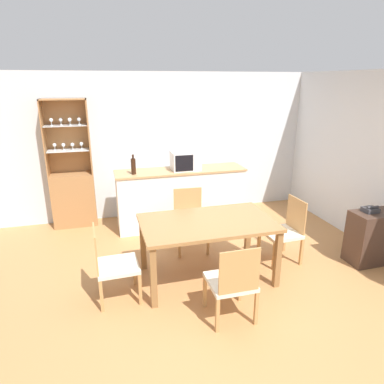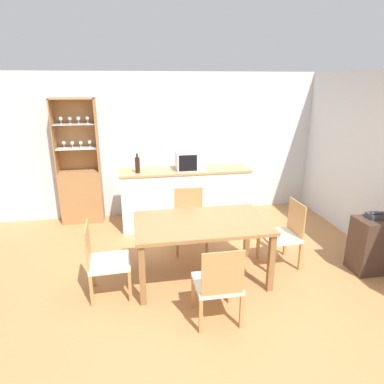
# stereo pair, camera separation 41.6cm
# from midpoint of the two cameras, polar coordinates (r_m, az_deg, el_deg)

# --- Properties ---
(ground_plane) EXTENTS (18.00, 18.00, 0.00)m
(ground_plane) POSITION_cam_midpoint_polar(r_m,az_deg,el_deg) (4.36, 1.33, -15.35)
(ground_plane) COLOR #B27A47
(wall_back) EXTENTS (6.80, 0.06, 2.55)m
(wall_back) POSITION_cam_midpoint_polar(r_m,az_deg,el_deg) (6.30, -5.54, 7.73)
(wall_back) COLOR silver
(wall_back) RESTS_ON ground_plane
(kitchen_counter) EXTENTS (2.16, 0.56, 0.99)m
(kitchen_counter) POSITION_cam_midpoint_polar(r_m,az_deg,el_deg) (5.84, -3.90, -0.97)
(kitchen_counter) COLOR white
(kitchen_counter) RESTS_ON ground_plane
(display_cabinet) EXTENTS (0.71, 0.34, 2.13)m
(display_cabinet) POSITION_cam_midpoint_polar(r_m,az_deg,el_deg) (6.21, -21.05, 0.33)
(display_cabinet) COLOR #A37042
(display_cabinet) RESTS_ON ground_plane
(dining_table) EXTENTS (1.62, 0.97, 0.77)m
(dining_table) POSITION_cam_midpoint_polar(r_m,az_deg,el_deg) (4.20, -0.25, -6.07)
(dining_table) COLOR olive
(dining_table) RESTS_ON ground_plane
(dining_chair_head_near) EXTENTS (0.46, 0.46, 0.89)m
(dining_chair_head_near) POSITION_cam_midpoint_polar(r_m,az_deg,el_deg) (3.62, 3.34, -14.82)
(dining_chair_head_near) COLOR beige
(dining_chair_head_near) RESTS_ON ground_plane
(dining_chair_head_far) EXTENTS (0.48, 0.48, 0.89)m
(dining_chair_head_far) POSITION_cam_midpoint_polar(r_m,az_deg,el_deg) (5.04, -2.71, -4.83)
(dining_chair_head_far) COLOR beige
(dining_chair_head_far) RESTS_ON ground_plane
(dining_chair_side_left_near) EXTENTS (0.47, 0.47, 0.89)m
(dining_chair_side_left_near) POSITION_cam_midpoint_polar(r_m,az_deg,el_deg) (4.06, -15.98, -11.58)
(dining_chair_side_left_near) COLOR beige
(dining_chair_side_left_near) RESTS_ON ground_plane
(dining_chair_side_right_far) EXTENTS (0.48, 0.48, 0.89)m
(dining_chair_side_right_far) POSITION_cam_midpoint_polar(r_m,az_deg,el_deg) (4.83, 12.75, -6.35)
(dining_chair_side_right_far) COLOR beige
(dining_chair_side_right_far) RESTS_ON ground_plane
(microwave) EXTENTS (0.46, 0.35, 0.30)m
(microwave) POSITION_cam_midpoint_polar(r_m,az_deg,el_deg) (5.66, -3.21, 5.21)
(microwave) COLOR silver
(microwave) RESTS_ON kitchen_counter
(wine_bottle) EXTENTS (0.08, 0.08, 0.31)m
(wine_bottle) POSITION_cam_midpoint_polar(r_m,az_deg,el_deg) (5.49, -11.90, 4.24)
(wine_bottle) COLOR black
(wine_bottle) RESTS_ON kitchen_counter
(side_cabinet) EXTENTS (0.63, 0.37, 0.73)m
(side_cabinet) POSITION_cam_midpoint_polar(r_m,az_deg,el_deg) (5.21, 25.84, -6.84)
(side_cabinet) COLOR #422D23
(side_cabinet) RESTS_ON ground_plane
(telephone) EXTENTS (0.19, 0.16, 0.10)m
(telephone) POSITION_cam_midpoint_polar(r_m,az_deg,el_deg) (5.04, 25.57, -2.69)
(telephone) COLOR #38383D
(telephone) RESTS_ON side_cabinet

